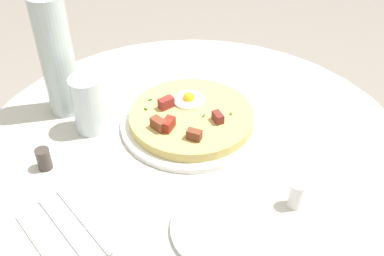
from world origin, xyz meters
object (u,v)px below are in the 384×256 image
object	(u,v)px
pizza_plate	(191,123)
breakfast_pizza	(191,116)
water_glass	(89,104)
pepper_shaker	(44,159)
water_bottle	(57,57)
fork	(65,230)
dining_table	(192,203)
salt_shaker	(296,195)
knife	(84,220)
bread_plate	(222,228)

from	to	relation	value
pizza_plate	breakfast_pizza	xyz separation A→B (m)	(0.00, -0.00, 0.02)
water_glass	pepper_shaker	xyz separation A→B (m)	(0.11, -0.09, -0.04)
breakfast_pizza	water_bottle	world-z (taller)	water_bottle
breakfast_pizza	water_bottle	size ratio (longest dim) A/B	0.99
fork	pepper_shaker	world-z (taller)	pepper_shaker
breakfast_pizza	pepper_shaker	distance (m)	0.31
fork	water_bottle	size ratio (longest dim) A/B	0.66
dining_table	water_bottle	distance (m)	0.44
breakfast_pizza	pepper_shaker	bearing A→B (deg)	-75.54
pizza_plate	water_glass	distance (m)	0.22
pizza_plate	salt_shaker	bearing A→B (deg)	28.32
fork	salt_shaker	distance (m)	0.41
salt_shaker	knife	bearing A→B (deg)	-94.52
dining_table	bread_plate	xyz separation A→B (m)	(0.22, 0.01, 0.18)
salt_shaker	water_bottle	bearing A→B (deg)	-132.32
breakfast_pizza	fork	distance (m)	0.36
pizza_plate	breakfast_pizza	world-z (taller)	breakfast_pizza
water_bottle	dining_table	bearing A→B (deg)	55.05
pepper_shaker	water_glass	bearing A→B (deg)	139.45
pizza_plate	breakfast_pizza	distance (m)	0.02
water_glass	water_bottle	distance (m)	0.12
dining_table	water_bottle	size ratio (longest dim) A/B	3.38
dining_table	water_glass	xyz separation A→B (m)	(-0.10, -0.20, 0.24)
pizza_plate	pepper_shaker	distance (m)	0.32
breakfast_pizza	water_bottle	bearing A→B (deg)	-112.69
fork	pepper_shaker	size ratio (longest dim) A/B	3.93
pizza_plate	pepper_shaker	world-z (taller)	pepper_shaker
pepper_shaker	knife	bearing A→B (deg)	25.56
dining_table	knife	xyz separation A→B (m)	(0.16, -0.22, 0.18)
water_glass	salt_shaker	bearing A→B (deg)	50.60
pizza_plate	breakfast_pizza	size ratio (longest dim) A/B	1.14
dining_table	water_glass	bearing A→B (deg)	-115.91
dining_table	pizza_plate	xyz separation A→B (m)	(-0.07, 0.01, 0.18)
bread_plate	knife	distance (m)	0.24
water_glass	bread_plate	bearing A→B (deg)	33.28
dining_table	bread_plate	bearing A→B (deg)	2.28
pepper_shaker	salt_shaker	bearing A→B (deg)	67.80
dining_table	water_bottle	bearing A→B (deg)	-124.95
fork	water_glass	xyz separation A→B (m)	(-0.28, 0.05, 0.06)
dining_table	pizza_plate	bearing A→B (deg)	171.30
dining_table	water_bottle	xyz separation A→B (m)	(-0.18, -0.26, 0.31)
dining_table	pepper_shaker	xyz separation A→B (m)	(0.01, -0.30, 0.20)
water_bottle	knife	bearing A→B (deg)	5.93
breakfast_pizza	knife	bearing A→B (deg)	-45.04
water_glass	water_bottle	world-z (taller)	water_bottle
dining_table	water_glass	distance (m)	0.33
dining_table	pizza_plate	world-z (taller)	pizza_plate
dining_table	knife	distance (m)	0.33
knife	water_bottle	size ratio (longest dim) A/B	0.66
breakfast_pizza	bread_plate	xyz separation A→B (m)	(0.29, -0.00, -0.02)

